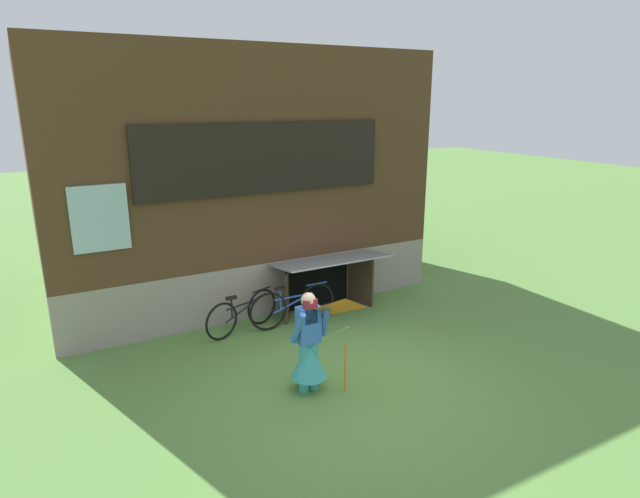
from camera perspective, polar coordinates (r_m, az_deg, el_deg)
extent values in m
plane|color=#56843D|center=(8.48, 2.98, -13.95)|extent=(60.00, 60.00, 0.00)
cube|color=gray|center=(12.90, -9.99, -0.92)|extent=(7.76, 5.00, 1.09)
cube|color=#4C331E|center=(12.42, -10.56, 10.56)|extent=(7.76, 5.00, 4.07)
cube|color=black|center=(10.05, -5.82, 9.62)|extent=(4.81, 0.08, 1.29)
cube|color=#9EB7C6|center=(10.07, -5.87, 9.63)|extent=(4.65, 0.04, 1.17)
cube|color=#9EB7C6|center=(9.44, -22.43, 3.03)|extent=(0.90, 0.06, 1.10)
cube|color=black|center=(11.14, -0.21, -3.60)|extent=(1.40, 0.03, 1.01)
cube|color=#3D2B1E|center=(10.53, -3.52, -4.78)|extent=(0.38, 0.65, 1.01)
cube|color=#3D2B1E|center=(11.32, 4.27, -3.31)|extent=(0.25, 0.69, 1.01)
cube|color=gray|center=(10.50, 1.20, -1.17)|extent=(2.25, 1.09, 0.18)
cylinder|color=teal|center=(8.05, -1.73, -12.49)|extent=(0.14, 0.14, 0.78)
cylinder|color=teal|center=(8.12, -0.70, -12.23)|extent=(0.14, 0.14, 0.78)
cone|color=teal|center=(8.03, -1.22, -11.63)|extent=(0.52, 0.52, 0.58)
cube|color=#3366B7|center=(7.79, -1.24, -8.05)|extent=(0.34, 0.20, 0.55)
cylinder|color=#3366B7|center=(7.61, -2.37, -8.44)|extent=(0.17, 0.32, 0.51)
cylinder|color=#3366B7|center=(7.80, 0.55, -7.81)|extent=(0.17, 0.32, 0.51)
cube|color=maroon|center=(7.66, -1.04, -6.66)|extent=(0.20, 0.08, 0.36)
sphere|color=#D8AD8E|center=(7.65, -1.26, -5.43)|extent=(0.21, 0.21, 0.21)
pyramid|color=orange|center=(7.42, 2.66, -7.94)|extent=(0.94, 0.81, 0.48)
cylinder|color=beige|center=(7.79, 1.94, -8.85)|extent=(0.01, 0.57, 0.41)
cylinder|color=orange|center=(8.06, 2.71, -12.58)|extent=(0.03, 0.03, 0.75)
torus|color=black|center=(10.47, -0.35, -5.64)|extent=(0.75, 0.05, 0.75)
torus|color=black|center=(10.06, -5.54, -6.64)|extent=(0.75, 0.05, 0.75)
cylinder|color=#284CB2|center=(10.19, -2.91, -5.12)|extent=(0.77, 0.04, 0.04)
cylinder|color=#284CB2|center=(10.23, -2.90, -5.77)|extent=(0.84, 0.04, 0.30)
cylinder|color=#284CB2|center=(10.09, -4.22, -5.36)|extent=(0.04, 0.04, 0.42)
cube|color=black|center=(10.01, -4.25, -4.23)|extent=(0.20, 0.08, 0.05)
cylinder|color=#284CB2|center=(10.34, -0.36, -3.72)|extent=(0.44, 0.03, 0.03)
torus|color=black|center=(10.36, -6.23, -6.12)|extent=(0.68, 0.27, 0.70)
torus|color=black|center=(9.81, -10.44, -7.60)|extent=(0.68, 0.27, 0.70)
cylinder|color=black|center=(10.01, -8.31, -5.88)|extent=(0.69, 0.26, 0.04)
cylinder|color=black|center=(10.06, -8.29, -6.49)|extent=(0.75, 0.28, 0.29)
cylinder|color=black|center=(9.88, -9.39, -6.25)|extent=(0.04, 0.04, 0.40)
cube|color=black|center=(9.80, -9.44, -5.17)|extent=(0.20, 0.08, 0.05)
cylinder|color=black|center=(10.24, -6.28, -4.32)|extent=(0.43, 0.17, 0.03)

